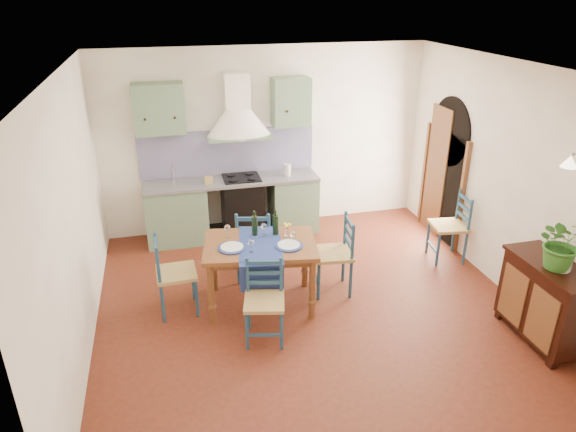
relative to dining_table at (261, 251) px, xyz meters
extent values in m
plane|color=#4E1A10|center=(0.56, -0.20, -0.73)|extent=(5.00, 5.00, 0.00)
cube|color=white|center=(0.56, 2.30, 0.67)|extent=(5.00, 0.04, 2.80)
cube|color=slate|center=(-0.89, 1.99, -0.29)|extent=(0.90, 0.60, 0.88)
cube|color=slate|center=(0.91, 1.99, -0.29)|extent=(0.70, 0.60, 0.88)
cube|color=black|center=(0.11, 1.99, -0.29)|extent=(0.60, 0.58, 0.88)
cube|color=gray|center=(-0.04, 1.99, 0.17)|extent=(2.60, 0.64, 0.04)
cube|color=silver|center=(-0.89, 1.99, 0.16)|extent=(0.45, 0.40, 0.03)
cylinder|color=silver|center=(-0.89, 2.17, 0.32)|extent=(0.02, 0.02, 0.26)
cube|color=black|center=(0.11, 1.99, 0.19)|extent=(0.55, 0.48, 0.02)
cube|color=black|center=(-0.04, 2.04, -0.69)|extent=(2.60, 0.50, 0.08)
cube|color=#0D0A5F|center=(-0.04, 2.27, 0.53)|extent=(2.65, 0.05, 0.68)
cube|color=slate|center=(-0.99, 2.12, 1.27)|extent=(0.70, 0.34, 0.70)
cube|color=slate|center=(0.91, 2.12, 1.27)|extent=(0.55, 0.34, 0.70)
cone|color=white|center=(0.11, 2.05, 1.02)|extent=(0.96, 0.96, 0.40)
cube|color=white|center=(0.11, 2.14, 1.47)|extent=(0.36, 0.30, 0.50)
cube|color=white|center=(3.06, -0.20, 0.67)|extent=(0.04, 5.00, 2.80)
cube|color=black|center=(3.04, 1.20, 0.09)|extent=(0.03, 1.00, 1.65)
cylinder|color=black|center=(3.04, 1.20, 0.92)|extent=(0.03, 1.00, 1.00)
cube|color=brown|center=(3.02, 0.66, 0.09)|extent=(0.06, 0.06, 1.65)
cube|color=brown|center=(3.02, 1.74, 0.09)|extent=(0.06, 0.06, 1.65)
cube|color=brown|center=(3.03, 1.42, 0.25)|extent=(0.04, 0.55, 1.96)
cone|color=#FFEDC6|center=(2.90, -1.21, 1.25)|extent=(0.16, 0.16, 0.12)
cube|color=white|center=(-1.94, -0.20, 0.67)|extent=(0.04, 5.00, 2.80)
cube|color=white|center=(0.56, -0.20, 2.07)|extent=(5.00, 5.00, 0.01)
cube|color=brown|center=(0.00, 0.01, 0.07)|extent=(1.42, 1.06, 0.05)
cube|color=brown|center=(0.00, 0.01, 0.00)|extent=(1.27, 0.92, 0.08)
cylinder|color=brown|center=(-0.63, -0.25, -0.34)|extent=(0.08, 0.08, 0.77)
cylinder|color=brown|center=(-0.51, 0.45, -0.34)|extent=(0.08, 0.08, 0.77)
cylinder|color=brown|center=(0.51, -0.44, -0.34)|extent=(0.08, 0.08, 0.77)
cylinder|color=brown|center=(0.62, 0.27, -0.34)|extent=(0.08, 0.08, 0.77)
cube|color=navy|center=(-0.01, -0.05, 0.10)|extent=(0.64, 1.04, 0.01)
cube|color=navy|center=(-0.07, -0.43, -0.09)|extent=(0.48, 0.09, 0.38)
cylinder|color=navy|center=(-0.34, -0.05, 0.11)|extent=(0.32, 0.32, 0.01)
cylinder|color=silver|center=(-0.34, -0.05, 0.12)|extent=(0.26, 0.26, 0.01)
cylinder|color=navy|center=(0.30, -0.15, 0.11)|extent=(0.32, 0.32, 0.01)
cylinder|color=silver|center=(0.30, -0.15, 0.12)|extent=(0.26, 0.26, 0.01)
cylinder|color=black|center=(-0.02, 0.23, 0.25)|extent=(0.07, 0.07, 0.32)
cylinder|color=black|center=(0.22, 0.19, 0.25)|extent=(0.07, 0.07, 0.32)
cylinder|color=white|center=(0.34, 0.11, 0.15)|extent=(0.05, 0.05, 0.10)
sphere|color=yellow|center=(0.34, 0.11, 0.24)|extent=(0.10, 0.10, 0.10)
cylinder|color=navy|center=(-0.32, -0.82, -0.50)|extent=(0.04, 0.04, 0.47)
cylinder|color=navy|center=(-0.24, -0.46, -0.27)|extent=(0.04, 0.04, 0.91)
cylinder|color=navy|center=(0.03, -0.90, -0.50)|extent=(0.04, 0.04, 0.47)
cylinder|color=navy|center=(0.12, -0.55, -0.27)|extent=(0.04, 0.04, 0.91)
cube|color=#A1854E|center=(-0.10, -0.68, -0.25)|extent=(0.51, 0.51, 0.04)
cube|color=navy|center=(-0.06, -0.50, -0.12)|extent=(0.38, 0.11, 0.05)
cube|color=navy|center=(-0.06, -0.50, 0.00)|extent=(0.38, 0.11, 0.05)
cube|color=navy|center=(-0.06, -0.50, 0.12)|extent=(0.38, 0.11, 0.05)
cube|color=navy|center=(-0.14, -0.86, -0.55)|extent=(0.36, 0.11, 0.03)
cylinder|color=navy|center=(0.28, 0.82, -0.48)|extent=(0.04, 0.04, 0.51)
cylinder|color=navy|center=(0.19, 0.43, -0.23)|extent=(0.04, 0.04, 1.00)
cylinder|color=navy|center=(-0.11, 0.91, -0.48)|extent=(0.04, 0.04, 0.51)
cylinder|color=navy|center=(-0.20, 0.52, -0.23)|extent=(0.04, 0.04, 1.00)
cube|color=#A1854E|center=(0.04, 0.67, -0.21)|extent=(0.56, 0.56, 0.04)
cube|color=navy|center=(0.00, 0.47, -0.07)|extent=(0.42, 0.12, 0.05)
cube|color=navy|center=(0.00, 0.47, 0.07)|extent=(0.42, 0.12, 0.05)
cube|color=navy|center=(0.00, 0.47, 0.20)|extent=(0.42, 0.12, 0.05)
cube|color=navy|center=(0.09, 0.86, -0.53)|extent=(0.40, 0.12, 0.03)
cylinder|color=navy|center=(-0.78, -0.09, -0.48)|extent=(0.04, 0.04, 0.50)
cylinder|color=navy|center=(-1.17, -0.10, -0.25)|extent=(0.04, 0.04, 0.97)
cylinder|color=navy|center=(-0.80, 0.30, -0.48)|extent=(0.04, 0.04, 0.50)
cylinder|color=navy|center=(-1.18, 0.29, -0.25)|extent=(0.04, 0.04, 0.97)
cube|color=#A1854E|center=(-0.98, 0.10, -0.22)|extent=(0.47, 0.47, 0.04)
cube|color=navy|center=(-1.18, 0.10, -0.08)|extent=(0.04, 0.41, 0.05)
cube|color=navy|center=(-1.18, 0.10, 0.05)|extent=(0.04, 0.41, 0.05)
cube|color=navy|center=(-1.18, 0.10, 0.18)|extent=(0.04, 0.41, 0.05)
cube|color=navy|center=(-0.79, 0.11, -0.54)|extent=(0.04, 0.39, 0.03)
cylinder|color=navy|center=(0.74, 0.31, -0.48)|extent=(0.04, 0.04, 0.51)
cylinder|color=navy|center=(1.14, 0.26, -0.23)|extent=(0.04, 0.04, 1.00)
cylinder|color=navy|center=(0.70, -0.09, -0.48)|extent=(0.04, 0.04, 0.51)
cylinder|color=navy|center=(1.09, -0.14, -0.23)|extent=(0.04, 0.04, 1.00)
cube|color=#A1854E|center=(0.92, 0.09, -0.20)|extent=(0.52, 0.52, 0.04)
cube|color=navy|center=(1.12, 0.06, -0.06)|extent=(0.08, 0.42, 0.05)
cube|color=navy|center=(1.12, 0.06, 0.07)|extent=(0.08, 0.42, 0.05)
cube|color=navy|center=(1.12, 0.06, 0.20)|extent=(0.08, 0.42, 0.05)
cube|color=navy|center=(0.72, 0.11, -0.53)|extent=(0.08, 0.40, 0.03)
cylinder|color=navy|center=(2.59, 0.71, -0.48)|extent=(0.04, 0.04, 0.50)
cylinder|color=navy|center=(2.98, 0.65, -0.25)|extent=(0.04, 0.04, 0.97)
cylinder|color=navy|center=(2.54, 0.32, -0.48)|extent=(0.04, 0.04, 0.50)
cylinder|color=navy|center=(2.93, 0.27, -0.25)|extent=(0.04, 0.04, 0.97)
cube|color=#A1854E|center=(2.76, 0.49, -0.22)|extent=(0.51, 0.51, 0.04)
cube|color=navy|center=(2.95, 0.46, -0.08)|extent=(0.08, 0.41, 0.05)
cube|color=navy|center=(2.95, 0.46, 0.04)|extent=(0.08, 0.41, 0.05)
cube|color=navy|center=(2.95, 0.46, 0.17)|extent=(0.08, 0.41, 0.05)
cube|color=navy|center=(2.57, 0.51, -0.54)|extent=(0.08, 0.39, 0.03)
cube|color=black|center=(2.82, -1.41, -0.24)|extent=(0.45, 1.00, 0.82)
cube|color=black|center=(2.82, -1.41, 0.18)|extent=(0.50, 1.05, 0.04)
cube|color=brown|center=(2.59, -1.64, -0.28)|extent=(0.02, 0.38, 0.63)
cube|color=brown|center=(2.59, -1.18, -0.28)|extent=(0.02, 0.38, 0.63)
cube|color=black|center=(2.65, -1.85, -0.69)|extent=(0.08, 0.08, 0.08)
cube|color=black|center=(2.65, -0.97, -0.69)|extent=(0.08, 0.08, 0.08)
cube|color=black|center=(3.00, -0.97, -0.69)|extent=(0.08, 0.08, 0.08)
imported|color=#2E6C23|center=(2.80, -1.48, 0.49)|extent=(0.64, 0.60, 0.56)
camera|label=1|loc=(-0.98, -5.22, 2.83)|focal=32.00mm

